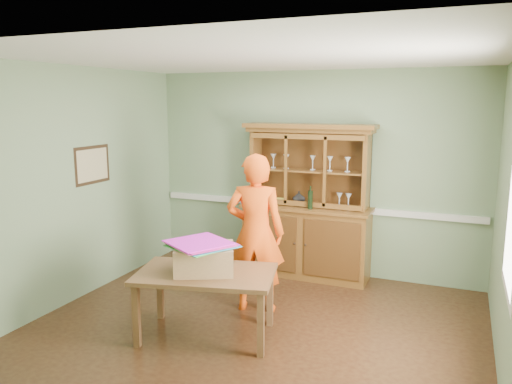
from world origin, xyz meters
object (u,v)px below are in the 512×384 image
at_px(person, 256,233).
at_px(china_hutch, 307,223).
at_px(dining_table, 206,280).
at_px(cardboard_box, 204,259).

bearing_deg(person, china_hutch, -112.77).
distance_m(china_hutch, dining_table, 2.14).
height_order(china_hutch, dining_table, china_hutch).
height_order(china_hutch, cardboard_box, china_hutch).
distance_m(dining_table, person, 0.87).
height_order(dining_table, cardboard_box, cardboard_box).
xyz_separation_m(dining_table, cardboard_box, (-0.01, 0.00, 0.21)).
bearing_deg(cardboard_box, china_hutch, 79.07).
distance_m(cardboard_box, person, 0.82).
xyz_separation_m(china_hutch, cardboard_box, (-0.40, -2.09, 0.08)).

